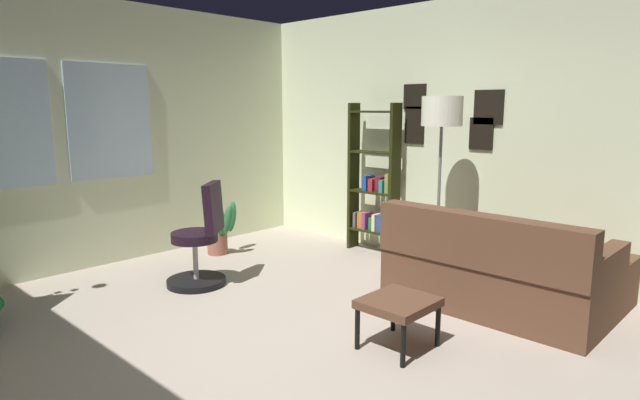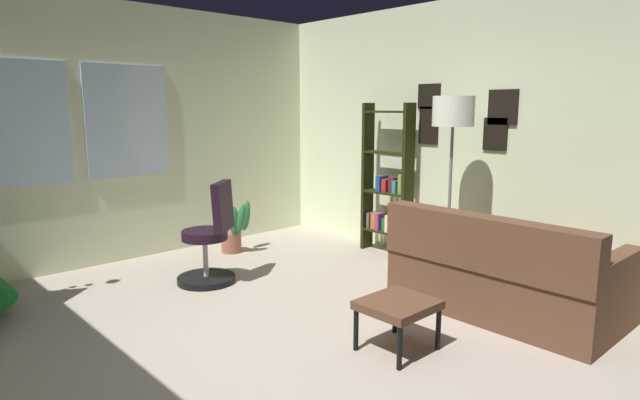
% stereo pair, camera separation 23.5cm
% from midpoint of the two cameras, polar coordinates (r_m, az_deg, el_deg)
% --- Properties ---
extents(ground_plane, '(5.23, 6.02, 0.10)m').
position_cam_midpoint_polar(ground_plane, '(3.91, -3.85, -16.49)').
color(ground_plane, '#AFA190').
extents(wall_back_with_windows, '(5.23, 0.12, 2.80)m').
position_cam_midpoint_polar(wall_back_with_windows, '(6.12, -24.13, 6.45)').
color(wall_back_with_windows, beige).
rests_on(wall_back_with_windows, ground_plane).
extents(wall_right_with_frames, '(0.12, 6.02, 2.80)m').
position_cam_midpoint_polar(wall_right_with_frames, '(5.66, 16.29, 6.65)').
color(wall_right_with_frames, beige).
rests_on(wall_right_with_frames, ground_plane).
extents(couch, '(1.63, 1.77, 0.87)m').
position_cam_midpoint_polar(couch, '(4.81, 18.82, -7.32)').
color(couch, brown).
rests_on(couch, ground_plane).
extents(footstool, '(0.49, 0.45, 0.36)m').
position_cam_midpoint_polar(footstool, '(3.82, 6.68, -11.25)').
color(footstool, brown).
rests_on(footstool, ground_plane).
extents(office_chair, '(0.59, 0.59, 1.00)m').
position_cam_midpoint_polar(office_chair, '(5.21, -14.03, -4.77)').
color(office_chair, black).
rests_on(office_chair, ground_plane).
extents(bookshelf, '(0.18, 0.64, 1.74)m').
position_cam_midpoint_polar(bookshelf, '(6.17, 4.75, 1.33)').
color(bookshelf, black).
rests_on(bookshelf, ground_plane).
extents(floor_lamp, '(0.39, 0.39, 1.79)m').
position_cam_midpoint_polar(floor_lamp, '(5.18, 11.71, 8.14)').
color(floor_lamp, slate).
rests_on(floor_lamp, ground_plane).
extents(potted_plant, '(0.40, 0.37, 0.61)m').
position_cam_midpoint_polar(potted_plant, '(6.27, -11.63, -3.50)').
color(potted_plant, '#955846').
rests_on(potted_plant, ground_plane).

